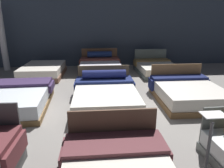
# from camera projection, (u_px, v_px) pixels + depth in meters

# --- Properties ---
(ground_plane) EXTENTS (18.00, 18.00, 0.02)m
(ground_plane) POSITION_uv_depth(u_px,v_px,m) (106.00, 109.00, 5.11)
(ground_plane) COLOR gray
(showroom_back_wall) EXTENTS (18.00, 0.06, 3.50)m
(showroom_back_wall) POSITION_uv_depth(u_px,v_px,m) (99.00, 26.00, 9.24)
(showroom_back_wall) COLOR #333D4C
(showroom_back_wall) RESTS_ON ground_plane
(bed_3) EXTENTS (1.56, 2.05, 0.50)m
(bed_3) POSITION_uv_depth(u_px,v_px,m) (17.00, 99.00, 5.10)
(bed_3) COLOR brown
(bed_3) RESTS_ON ground_plane
(bed_4) EXTENTS (1.66, 2.17, 0.79)m
(bed_4) POSITION_uv_depth(u_px,v_px,m) (106.00, 95.00, 5.33)
(bed_4) COLOR brown
(bed_4) RESTS_ON ground_plane
(bed_5) EXTENTS (1.69, 1.96, 0.80)m
(bed_5) POSITION_uv_depth(u_px,v_px,m) (188.00, 93.00, 5.52)
(bed_5) COLOR brown
(bed_5) RESTS_ON ground_plane
(bed_6) EXTENTS (1.51, 2.03, 0.43)m
(bed_6) POSITION_uv_depth(u_px,v_px,m) (43.00, 71.00, 7.88)
(bed_6) COLOR brown
(bed_6) RESTS_ON ground_plane
(bed_7) EXTENTS (1.68, 2.09, 0.89)m
(bed_7) POSITION_uv_depth(u_px,v_px,m) (100.00, 68.00, 8.12)
(bed_7) COLOR #513827
(bed_7) RESTS_ON ground_plane
(bed_8) EXTENTS (1.54, 2.02, 0.82)m
(bed_8) POSITION_uv_depth(u_px,v_px,m) (156.00, 68.00, 8.34)
(bed_8) COLOR #4C5A5A
(bed_8) RESTS_ON ground_plane
(price_sign) EXTENTS (0.28, 0.24, 1.03)m
(price_sign) POSITION_uv_depth(u_px,v_px,m) (207.00, 160.00, 2.64)
(price_sign) COLOR #3F3F44
(price_sign) RESTS_ON ground_plane
(support_pillar) EXTENTS (0.25, 0.25, 3.50)m
(support_pillar) POSITION_uv_depth(u_px,v_px,m) (1.00, 27.00, 8.36)
(support_pillar) COLOR silver
(support_pillar) RESTS_ON ground_plane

